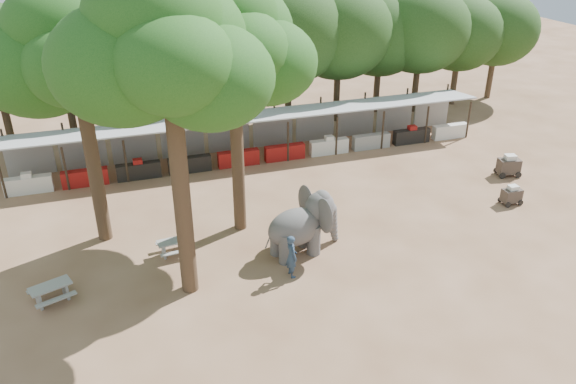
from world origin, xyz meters
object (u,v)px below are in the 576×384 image
object	(u,v)px
elephant	(304,224)
handler	(292,256)
yard_tree_center	(163,51)
cart_back	(509,165)
yard_tree_left	(71,55)
picnic_table_far	(174,245)
picnic_table_near	(51,291)
cart_front	(512,195)
yard_tree_back	(228,41)

from	to	relation	value
elephant	handler	distance (m)	1.95
yard_tree_center	cart_back	world-z (taller)	yard_tree_center
yard_tree_left	handler	size ratio (longest dim) A/B	5.97
picnic_table_far	cart_back	bearing A→B (deg)	1.05
picnic_table_near	cart_back	xyz separation A→B (m)	(23.52, 4.08, 0.13)
cart_front	cart_back	world-z (taller)	cart_back
yard_tree_left	picnic_table_far	size ratio (longest dim) A/B	7.54
cart_front	yard_tree_left	bearing A→B (deg)	170.99
cart_front	handler	bearing A→B (deg)	-168.81
yard_tree_left	picnic_table_far	distance (m)	8.65
yard_tree_left	cart_back	world-z (taller)	yard_tree_left
yard_tree_left	cart_front	size ratio (longest dim) A/B	10.65
yard_tree_back	elephant	size ratio (longest dim) A/B	3.13
picnic_table_near	cart_front	world-z (taller)	cart_front
yard_tree_back	picnic_table_far	distance (m)	8.81
yard_tree_left	picnic_table_near	xyz separation A→B (m)	(-1.92, -4.37, -7.72)
yard_tree_center	picnic_table_near	xyz separation A→B (m)	(-4.92, 0.63, -8.72)
yard_tree_center	elephant	xyz separation A→B (m)	(5.24, 0.99, -7.86)
cart_front	picnic_table_far	bearing A→B (deg)	177.94
cart_back	picnic_table_near	bearing A→B (deg)	-158.49
yard_tree_back	picnic_table_far	world-z (taller)	yard_tree_back
elephant	handler	xyz separation A→B (m)	(-1.08, -1.57, -0.43)
yard_tree_back	handler	size ratio (longest dim) A/B	6.15
yard_tree_left	cart_front	world-z (taller)	yard_tree_left
elephant	cart_front	bearing A→B (deg)	-7.53
yard_tree_center	picnic_table_far	world-z (taller)	yard_tree_center
yard_tree_back	cart_front	size ratio (longest dim) A/B	10.98
elephant	cart_back	world-z (taller)	elephant
handler	picnic_table_far	size ratio (longest dim) A/B	1.26
yard_tree_center	yard_tree_back	xyz separation A→B (m)	(3.00, 4.00, -0.67)
yard_tree_back	handler	bearing A→B (deg)	-75.71
yard_tree_center	cart_front	world-z (taller)	yard_tree_center
cart_front	cart_back	bearing A→B (deg)	55.02
handler	picnic_table_far	world-z (taller)	handler
handler	cart_front	bearing A→B (deg)	-83.71
picnic_table_near	cart_front	size ratio (longest dim) A/B	1.79
yard_tree_center	picnic_table_near	distance (m)	10.03
picnic_table_far	yard_tree_back	bearing A→B (deg)	20.25
picnic_table_far	elephant	bearing A→B (deg)	-21.36
yard_tree_left	cart_front	distance (m)	21.28
yard_tree_back	picnic_table_near	size ratio (longest dim) A/B	6.14
handler	picnic_table_near	size ratio (longest dim) A/B	1.00
yard_tree_back	cart_back	size ratio (longest dim) A/B	8.08
elephant	cart_back	bearing A→B (deg)	3.72
picnic_table_near	cart_front	distance (m)	21.54
yard_tree_back	cart_front	bearing A→B (deg)	-9.02
yard_tree_back	handler	distance (m)	8.97
yard_tree_center	picnic_table_far	bearing A→B (deg)	92.50
yard_tree_center	cart_back	xyz separation A→B (m)	(18.60, 4.71, -8.60)
yard_tree_back	elephant	bearing A→B (deg)	-53.32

